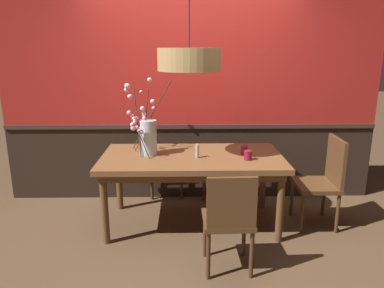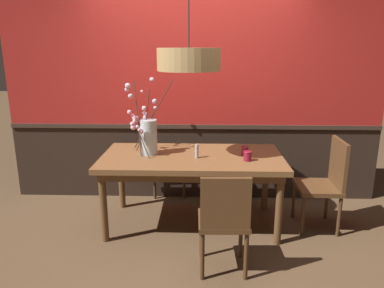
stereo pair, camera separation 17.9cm
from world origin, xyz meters
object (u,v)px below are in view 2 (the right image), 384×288
Objects in this scene: dining_table at (192,163)px; chair_head_east_end at (326,180)px; candle_holder_nearer_edge at (245,151)px; pendant_lamp at (189,59)px; chair_far_side_left at (170,155)px; condiment_bottle at (197,151)px; vase_with_blossoms at (147,134)px; chair_near_side_right at (224,218)px; candle_holder_nearer_center at (248,156)px; chair_far_side_right at (219,154)px.

chair_head_east_end is at bearing -1.27° from dining_table.
pendant_lamp reaches higher than candle_holder_nearer_edge.
chair_far_side_left is 1.08m from condiment_bottle.
vase_with_blossoms is at bearing 165.15° from condiment_bottle.
candle_holder_nearer_edge is 0.51m from condiment_bottle.
chair_near_side_right is 6.20× the size of condiment_bottle.
candle_holder_nearer_center is (-0.83, -0.13, 0.29)m from chair_head_east_end.
chair_head_east_end is 6.64× the size of condiment_bottle.
pendant_lamp reaches higher than chair_near_side_right.
vase_with_blossoms reaches higher than candle_holder_nearer_edge.
candle_holder_nearer_center is 1.03× the size of candle_holder_nearer_edge.
chair_near_side_right is (-0.02, -1.75, -0.03)m from chair_far_side_right.
candle_holder_nearer_edge is at bearing 91.99° from candle_holder_nearer_center.
chair_far_side_left is (-0.62, 0.01, -0.02)m from chair_far_side_right.
chair_far_side_right reaches higher than condiment_bottle.
vase_with_blossoms is (-0.75, 0.93, 0.47)m from chair_near_side_right.
chair_far_side_right is at bearing 102.94° from candle_holder_nearer_center.
pendant_lamp is at bearing -177.35° from chair_head_east_end.
dining_table is 1.06m from pendant_lamp.
dining_table is 0.18m from condiment_bottle.
candle_holder_nearer_center is at bearing -50.74° from chair_far_side_left.
chair_far_side_right reaches higher than candle_holder_nearer_center.
candle_holder_nearer_center is 0.67× the size of condiment_bottle.
chair_near_side_right is at bearing -71.78° from dining_table.
chair_head_east_end is 1.86m from pendant_lamp.
chair_far_side_right is 1.59m from pendant_lamp.
condiment_bottle is 0.91m from pendant_lamp.
pendant_lamp is (-0.57, -0.13, 0.92)m from candle_holder_nearer_edge.
chair_head_east_end reaches higher than chair_near_side_right.
candle_holder_nearer_center is at bearing -170.98° from chair_head_east_end.
chair_far_side_right reaches higher than chair_near_side_right.
chair_far_side_right is 1.75m from chair_near_side_right.
chair_far_side_right is at bearing 70.79° from pendant_lamp.
pendant_lamp reaches higher than chair_far_side_left.
candle_holder_nearer_edge is (-0.83, 0.06, 0.29)m from chair_head_east_end.
candle_holder_nearer_edge is at bearing 12.63° from condiment_bottle.
vase_with_blossoms reaches higher than chair_far_side_left.
condiment_bottle is at bearing -167.37° from candle_holder_nearer_edge.
pendant_lamp is at bearing -109.21° from chair_far_side_right.
pendant_lamp reaches higher than chair_head_east_end.
candle_holder_nearer_edge is 0.65× the size of condiment_bottle.
vase_with_blossoms is at bearing 167.85° from candle_holder_nearer_center.
chair_head_east_end is at bearing -4.16° from candle_holder_nearer_edge.
vase_with_blossoms is (-0.46, 0.06, 0.29)m from dining_table.
candle_holder_nearer_edge is at bearing -1.50° from vase_with_blossoms.
candle_holder_nearer_center is 0.51m from condiment_bottle.
pendant_lamp is (0.28, -0.98, 1.23)m from chair_far_side_left.
chair_near_side_right is at bearing -142.22° from chair_head_east_end.
candle_holder_nearer_edge reaches higher than dining_table.
dining_table is at bearing 74.64° from pendant_lamp.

